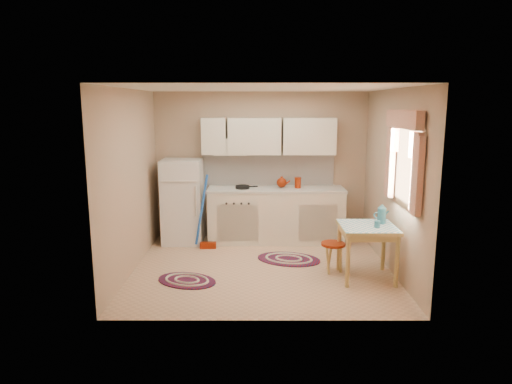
{
  "coord_description": "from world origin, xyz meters",
  "views": [
    {
      "loc": [
        -0.08,
        -6.16,
        2.3
      ],
      "look_at": [
        -0.08,
        0.25,
        1.06
      ],
      "focal_mm": 32.0,
      "sensor_mm": 36.0,
      "label": 1
    }
  ],
  "objects_px": {
    "base_cabinets": "(276,216)",
    "table": "(367,252)",
    "stool": "(333,257)",
    "fridge": "(183,201)"
  },
  "relations": [
    {
      "from": "base_cabinets",
      "to": "table",
      "type": "height_order",
      "value": "base_cabinets"
    },
    {
      "from": "base_cabinets",
      "to": "table",
      "type": "relative_size",
      "value": 3.12
    },
    {
      "from": "fridge",
      "to": "base_cabinets",
      "type": "bearing_deg",
      "value": 1.84
    },
    {
      "from": "table",
      "to": "stool",
      "type": "distance_m",
      "value": 0.49
    },
    {
      "from": "table",
      "to": "stool",
      "type": "relative_size",
      "value": 1.71
    },
    {
      "from": "base_cabinets",
      "to": "table",
      "type": "xyz_separation_m",
      "value": [
        1.14,
        -1.68,
        -0.08
      ]
    },
    {
      "from": "fridge",
      "to": "table",
      "type": "bearing_deg",
      "value": -31.14
    },
    {
      "from": "table",
      "to": "stool",
      "type": "bearing_deg",
      "value": 151.07
    },
    {
      "from": "base_cabinets",
      "to": "stool",
      "type": "distance_m",
      "value": 1.64
    },
    {
      "from": "fridge",
      "to": "stool",
      "type": "height_order",
      "value": "fridge"
    }
  ]
}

